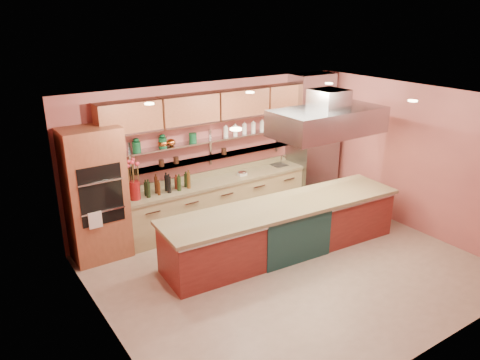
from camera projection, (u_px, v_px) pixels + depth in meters
floor at (290, 269)px, 7.79m from camera, size 6.00×5.00×0.02m
ceiling at (297, 102)px, 6.83m from camera, size 6.00×5.00×0.02m
wall_back at (212, 153)px, 9.26m from camera, size 6.00×0.04×2.80m
wall_front at (434, 257)px, 5.36m from camera, size 6.00×0.04×2.80m
wall_left at (105, 240)px, 5.74m from camera, size 0.04×5.00×2.80m
wall_right at (415, 159)px, 8.88m from camera, size 0.04×5.00×2.80m
oven_stack at (96, 195)px, 7.81m from camera, size 0.95×0.64×2.30m
refrigerator at (312, 155)px, 10.33m from camera, size 0.95×0.72×2.10m
back_counter at (218, 202)px, 9.32m from camera, size 3.84×0.64×0.93m
wall_shelf_lower at (213, 157)px, 9.15m from camera, size 3.60×0.26×0.03m
wall_shelf_upper at (213, 140)px, 9.03m from camera, size 3.60×0.26×0.03m
upper_cabinets at (216, 106)px, 8.79m from camera, size 4.60×0.36×0.55m
range_hood at (328, 121)px, 8.06m from camera, size 2.00×1.00×0.45m
ceiling_downlights at (288, 102)px, 6.99m from camera, size 4.00×2.80×0.02m
island at (283, 228)px, 8.21m from camera, size 4.41×1.22×0.91m
flower_vase at (135, 190)px, 8.16m from camera, size 0.20×0.20×0.33m
oil_bottle_cluster at (168, 184)px, 8.49m from camera, size 0.95×0.40×0.30m
kitchen_scale at (242, 173)px, 9.38m from camera, size 0.17×0.13×0.09m
bar_faucet at (281, 160)px, 10.01m from camera, size 0.03×0.03×0.20m
copper_kettle at (171, 142)px, 8.54m from camera, size 0.18×0.18×0.13m
green_canister at (193, 138)px, 8.77m from camera, size 0.17×0.17×0.17m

